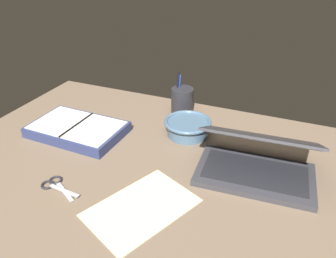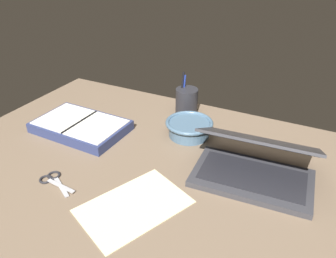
# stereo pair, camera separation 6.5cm
# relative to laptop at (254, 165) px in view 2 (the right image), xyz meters

# --- Properties ---
(desk_top) EXTENTS (1.40, 1.00, 0.02)m
(desk_top) POSITION_rel_laptop_xyz_m (-0.30, -0.10, -0.05)
(desk_top) COLOR #75604C
(desk_top) RESTS_ON ground
(laptop) EXTENTS (0.36, 0.27, 0.16)m
(laptop) POSITION_rel_laptop_xyz_m (0.00, 0.00, 0.00)
(laptop) COLOR #38383D
(laptop) RESTS_ON desk_top
(bowl) EXTENTS (0.17, 0.17, 0.06)m
(bowl) POSITION_rel_laptop_xyz_m (-0.27, 0.14, -0.01)
(bowl) COLOR slate
(bowl) RESTS_ON desk_top
(pen_cup) EXTENTS (0.09, 0.09, 0.17)m
(pen_cup) POSITION_rel_laptop_xyz_m (-0.35, 0.29, 0.01)
(pen_cup) COLOR #28282D
(pen_cup) RESTS_ON desk_top
(planner) EXTENTS (0.34, 0.22, 0.04)m
(planner) POSITION_rel_laptop_xyz_m (-0.64, -0.01, -0.03)
(planner) COLOR navy
(planner) RESTS_ON desk_top
(scissors) EXTENTS (0.13, 0.08, 0.01)m
(scissors) POSITION_rel_laptop_xyz_m (-0.52, -0.28, -0.04)
(scissors) COLOR #B7B7BC
(scissors) RESTS_ON desk_top
(paper_sheet_front) EXTENTS (0.28, 0.33, 0.00)m
(paper_sheet_front) POSITION_rel_laptop_xyz_m (-0.25, -0.27, -0.04)
(paper_sheet_front) COLOR #F4EFB2
(paper_sheet_front) RESTS_ON desk_top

